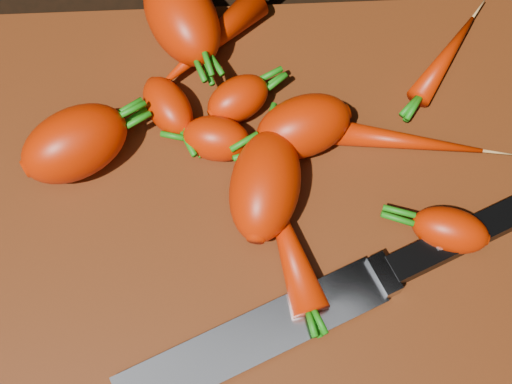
{
  "coord_description": "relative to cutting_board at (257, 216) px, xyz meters",
  "views": [
    {
      "loc": [
        -0.01,
        -0.21,
        0.53
      ],
      "look_at": [
        0.0,
        0.01,
        0.03
      ],
      "focal_mm": 50.0,
      "sensor_mm": 36.0,
      "label": 1
    }
  ],
  "objects": [
    {
      "name": "ground",
      "position": [
        0.0,
        0.0,
        -0.01
      ],
      "size": [
        2.0,
        2.0,
        0.01
      ],
      "primitive_type": "cube",
      "color": "black"
    },
    {
      "name": "cutting_board",
      "position": [
        0.0,
        0.0,
        0.0
      ],
      "size": [
        0.5,
        0.4,
        0.01
      ],
      "primitive_type": "cube",
      "color": "#65290C",
      "rests_on": "ground"
    },
    {
      "name": "carrot_0",
      "position": [
        -0.14,
        0.05,
        0.03
      ],
      "size": [
        0.1,
        0.09,
        0.06
      ],
      "primitive_type": "ellipsoid",
      "rotation": [
        0.0,
        0.0,
        0.5
      ],
      "color": "red",
      "rests_on": "cutting_board"
    },
    {
      "name": "carrot_1",
      "position": [
        -0.03,
        0.06,
        0.02
      ],
      "size": [
        0.06,
        0.05,
        0.04
      ],
      "primitive_type": "ellipsoid",
      "rotation": [
        0.0,
        0.0,
        2.92
      ],
      "color": "red",
      "rests_on": "cutting_board"
    },
    {
      "name": "carrot_2",
      "position": [
        -0.06,
        0.17,
        0.03
      ],
      "size": [
        0.09,
        0.11,
        0.06
      ],
      "primitive_type": "ellipsoid",
      "rotation": [
        0.0,
        0.0,
        -1.18
      ],
      "color": "red",
      "rests_on": "cutting_board"
    },
    {
      "name": "carrot_3",
      "position": [
        0.01,
        0.01,
        0.03
      ],
      "size": [
        0.07,
        0.1,
        0.05
      ],
      "primitive_type": "ellipsoid",
      "rotation": [
        0.0,
        0.0,
        1.36
      ],
      "color": "red",
      "rests_on": "cutting_board"
    },
    {
      "name": "carrot_4",
      "position": [
        0.04,
        0.06,
        0.03
      ],
      "size": [
        0.09,
        0.07,
        0.05
      ],
      "primitive_type": "ellipsoid",
      "rotation": [
        0.0,
        0.0,
        3.47
      ],
      "color": "red",
      "rests_on": "cutting_board"
    },
    {
      "name": "carrot_5",
      "position": [
        -0.01,
        0.09,
        0.02
      ],
      "size": [
        0.06,
        0.06,
        0.04
      ],
      "primitive_type": "ellipsoid",
      "rotation": [
        0.0,
        0.0,
        0.54
      ],
      "color": "red",
      "rests_on": "cutting_board"
    },
    {
      "name": "carrot_6",
      "position": [
        0.14,
        -0.03,
        0.02
      ],
      "size": [
        0.07,
        0.05,
        0.03
      ],
      "primitive_type": "ellipsoid",
      "rotation": [
        0.0,
        0.0,
        2.82
      ],
      "color": "red",
      "rests_on": "cutting_board"
    },
    {
      "name": "carrot_7",
      "position": [
        0.17,
        0.13,
        0.02
      ],
      "size": [
        0.08,
        0.09,
        0.02
      ],
      "primitive_type": "ellipsoid",
      "rotation": [
        0.0,
        0.0,
        0.93
      ],
      "color": "red",
      "rests_on": "cutting_board"
    },
    {
      "name": "carrot_8",
      "position": [
        0.12,
        0.05,
        0.02
      ],
      "size": [
        0.13,
        0.04,
        0.02
      ],
      "primitive_type": "ellipsoid",
      "rotation": [
        0.0,
        0.0,
        -0.19
      ],
      "color": "red",
      "rests_on": "cutting_board"
    },
    {
      "name": "carrot_9",
      "position": [
        0.02,
        -0.03,
        0.02
      ],
      "size": [
        0.05,
        0.11,
        0.03
      ],
      "primitive_type": "ellipsoid",
      "rotation": [
        0.0,
        0.0,
        1.82
      ],
      "color": "red",
      "rests_on": "cutting_board"
    },
    {
      "name": "carrot_10",
      "position": [
        -0.03,
        0.15,
        0.02
      ],
      "size": [
        0.1,
        0.1,
        0.03
      ],
      "primitive_type": "ellipsoid",
      "rotation": [
        0.0,
        0.0,
        3.92
      ],
      "color": "red",
      "rests_on": "cutting_board"
    },
    {
      "name": "carrot_11",
      "position": [
        -0.07,
        0.09,
        0.02
      ],
      "size": [
        0.06,
        0.07,
        0.03
      ],
      "primitive_type": "ellipsoid",
      "rotation": [
        0.0,
        0.0,
        5.22
      ],
      "color": "red",
      "rests_on": "cutting_board"
    },
    {
      "name": "knife",
      "position": [
        0.01,
        -0.09,
        0.01
      ],
      "size": [
        0.32,
        0.16,
        0.02
      ],
      "rotation": [
        0.0,
        0.0,
        0.4
      ],
      "color": "gray",
      "rests_on": "cutting_board"
    }
  ]
}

